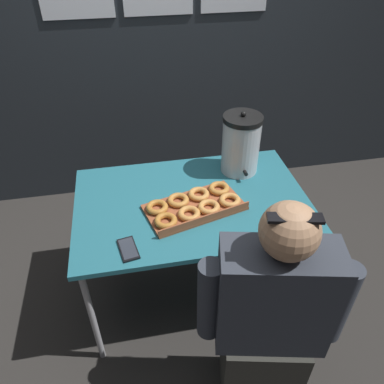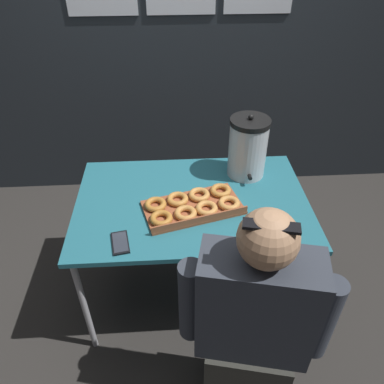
# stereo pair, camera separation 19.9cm
# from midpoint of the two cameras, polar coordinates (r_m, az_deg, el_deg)

# --- Properties ---
(ground_plane) EXTENTS (12.00, 12.00, 0.00)m
(ground_plane) POSITION_cam_midpoint_polar(r_m,az_deg,el_deg) (2.56, 2.31, -14.42)
(ground_plane) COLOR #2D2B28
(back_wall) EXTENTS (6.00, 0.11, 2.79)m
(back_wall) POSITION_cam_midpoint_polar(r_m,az_deg,el_deg) (2.88, 0.47, 25.39)
(back_wall) COLOR #23282D
(back_wall) RESTS_ON ground
(folding_table) EXTENTS (1.26, 0.83, 0.74)m
(folding_table) POSITION_cam_midpoint_polar(r_m,az_deg,el_deg) (2.05, 2.79, -2.48)
(folding_table) COLOR #236675
(folding_table) RESTS_ON ground
(donut_box) EXTENTS (0.56, 0.39, 0.05)m
(donut_box) POSITION_cam_midpoint_polar(r_m,az_deg,el_deg) (1.96, 2.99, -2.20)
(donut_box) COLOR brown
(donut_box) RESTS_ON folding_table
(coffee_urn) EXTENTS (0.22, 0.25, 0.38)m
(coffee_urn) POSITION_cam_midpoint_polar(r_m,az_deg,el_deg) (2.17, 11.11, 6.60)
(coffee_urn) COLOR silver
(coffee_urn) RESTS_ON folding_table
(cell_phone) EXTENTS (0.10, 0.16, 0.01)m
(cell_phone) POSITION_cam_midpoint_polar(r_m,az_deg,el_deg) (1.80, -7.77, -7.80)
(cell_phone) COLOR black
(cell_phone) RESTS_ON folding_table
(person_seated) EXTENTS (0.63, 0.34, 1.22)m
(person_seated) POSITION_cam_midpoint_polar(r_m,az_deg,el_deg) (1.74, 12.64, -19.75)
(person_seated) COLOR #33332D
(person_seated) RESTS_ON ground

